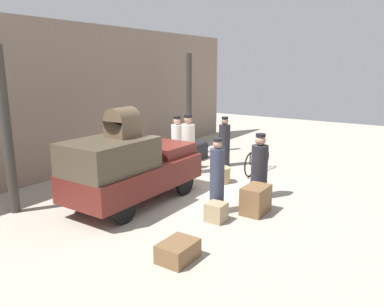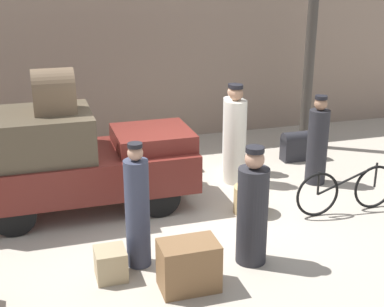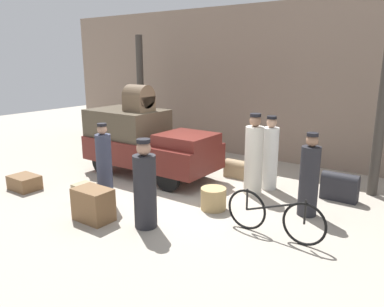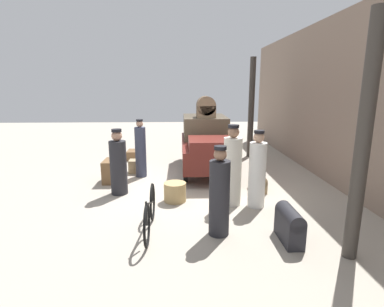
{
  "view_description": "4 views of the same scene",
  "coord_description": "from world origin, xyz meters",
  "px_view_note": "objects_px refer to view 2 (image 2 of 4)",
  "views": [
    {
      "loc": [
        -7.86,
        -5.22,
        3.22
      ],
      "look_at": [
        0.2,
        0.2,
        0.95
      ],
      "focal_mm": 35.0,
      "sensor_mm": 36.0,
      "label": 1
    },
    {
      "loc": [
        -2.13,
        -7.46,
        3.79
      ],
      "look_at": [
        0.2,
        0.2,
        0.95
      ],
      "focal_mm": 50.0,
      "sensor_mm": 36.0,
      "label": 2
    },
    {
      "loc": [
        4.8,
        -6.26,
        2.98
      ],
      "look_at": [
        0.2,
        0.2,
        0.95
      ],
      "focal_mm": 35.0,
      "sensor_mm": 36.0,
      "label": 3
    },
    {
      "loc": [
        7.66,
        -0.09,
        2.62
      ],
      "look_at": [
        0.2,
        0.2,
        0.95
      ],
      "focal_mm": 28.0,
      "sensor_mm": 36.0,
      "label": 4
    }
  ],
  "objects_px": {
    "trunk_large_brown": "(111,264)",
    "trunk_on_truck_roof": "(54,92)",
    "porter_carrying_trunk": "(137,210)",
    "wicker_basket": "(250,200)",
    "trunk_wicker_pale": "(300,145)",
    "porter_with_bicycle": "(317,144)",
    "porter_standing_middle": "(232,132)",
    "bicycle": "(346,190)",
    "conductor_in_dark_uniform": "(252,211)",
    "truck": "(71,158)",
    "porter_lifting_near_truck": "(235,139)",
    "trunk_barrel_dark": "(176,160)",
    "suitcase_small_leather": "(189,266)"
  },
  "relations": [
    {
      "from": "trunk_large_brown",
      "to": "trunk_on_truck_roof",
      "type": "bearing_deg",
      "value": 101.16
    },
    {
      "from": "porter_carrying_trunk",
      "to": "trunk_large_brown",
      "type": "relative_size",
      "value": 4.24
    },
    {
      "from": "wicker_basket",
      "to": "trunk_wicker_pale",
      "type": "relative_size",
      "value": 0.68
    },
    {
      "from": "trunk_large_brown",
      "to": "trunk_on_truck_roof",
      "type": "distance_m",
      "value": 2.86
    },
    {
      "from": "porter_carrying_trunk",
      "to": "porter_with_bicycle",
      "type": "bearing_deg",
      "value": 26.85
    },
    {
      "from": "trunk_on_truck_roof",
      "to": "porter_standing_middle",
      "type": "bearing_deg",
      "value": 14.85
    },
    {
      "from": "bicycle",
      "to": "porter_standing_middle",
      "type": "bearing_deg",
      "value": 116.17
    },
    {
      "from": "porter_standing_middle",
      "to": "conductor_in_dark_uniform",
      "type": "bearing_deg",
      "value": -106.5
    },
    {
      "from": "wicker_basket",
      "to": "conductor_in_dark_uniform",
      "type": "distance_m",
      "value": 1.59
    },
    {
      "from": "porter_with_bicycle",
      "to": "wicker_basket",
      "type": "bearing_deg",
      "value": -153.45
    },
    {
      "from": "truck",
      "to": "trunk_large_brown",
      "type": "height_order",
      "value": "truck"
    },
    {
      "from": "wicker_basket",
      "to": "porter_carrying_trunk",
      "type": "height_order",
      "value": "porter_carrying_trunk"
    },
    {
      "from": "porter_lifting_near_truck",
      "to": "truck",
      "type": "bearing_deg",
      "value": -173.34
    },
    {
      "from": "conductor_in_dark_uniform",
      "to": "trunk_on_truck_roof",
      "type": "xyz_separation_m",
      "value": [
        -2.31,
        2.34,
        1.23
      ]
    },
    {
      "from": "porter_standing_middle",
      "to": "trunk_large_brown",
      "type": "height_order",
      "value": "porter_standing_middle"
    },
    {
      "from": "porter_standing_middle",
      "to": "porter_with_bicycle",
      "type": "relative_size",
      "value": 1.05
    },
    {
      "from": "porter_carrying_trunk",
      "to": "wicker_basket",
      "type": "bearing_deg",
      "value": 27.1
    },
    {
      "from": "porter_lifting_near_truck",
      "to": "porter_carrying_trunk",
      "type": "xyz_separation_m",
      "value": [
        -2.26,
        -2.33,
        -0.04
      ]
    },
    {
      "from": "bicycle",
      "to": "trunk_large_brown",
      "type": "relative_size",
      "value": 4.43
    },
    {
      "from": "truck",
      "to": "trunk_large_brown",
      "type": "relative_size",
      "value": 8.84
    },
    {
      "from": "porter_with_bicycle",
      "to": "trunk_wicker_pale",
      "type": "relative_size",
      "value": 2.16
    },
    {
      "from": "trunk_wicker_pale",
      "to": "trunk_barrel_dark",
      "type": "relative_size",
      "value": 1.27
    },
    {
      "from": "conductor_in_dark_uniform",
      "to": "porter_with_bicycle",
      "type": "bearing_deg",
      "value": 45.15
    },
    {
      "from": "truck",
      "to": "conductor_in_dark_uniform",
      "type": "bearing_deg",
      "value": -47.72
    },
    {
      "from": "porter_lifting_near_truck",
      "to": "trunk_large_brown",
      "type": "xyz_separation_m",
      "value": [
        -2.67,
        -2.55,
        -0.63
      ]
    },
    {
      "from": "trunk_wicker_pale",
      "to": "trunk_on_truck_roof",
      "type": "xyz_separation_m",
      "value": [
        -4.81,
        -1.05,
        1.65
      ]
    },
    {
      "from": "porter_carrying_trunk",
      "to": "suitcase_small_leather",
      "type": "xyz_separation_m",
      "value": [
        0.48,
        -0.73,
        -0.48
      ]
    },
    {
      "from": "trunk_large_brown",
      "to": "suitcase_small_leather",
      "type": "bearing_deg",
      "value": -29.61
    },
    {
      "from": "porter_with_bicycle",
      "to": "trunk_large_brown",
      "type": "bearing_deg",
      "value": -152.93
    },
    {
      "from": "porter_carrying_trunk",
      "to": "porter_with_bicycle",
      "type": "height_order",
      "value": "porter_carrying_trunk"
    },
    {
      "from": "porter_lifting_near_truck",
      "to": "suitcase_small_leather",
      "type": "xyz_separation_m",
      "value": [
        -1.78,
        -3.06,
        -0.52
      ]
    },
    {
      "from": "conductor_in_dark_uniform",
      "to": "trunk_on_truck_roof",
      "type": "relative_size",
      "value": 2.45
    },
    {
      "from": "trunk_large_brown",
      "to": "porter_lifting_near_truck",
      "type": "bearing_deg",
      "value": 43.76
    },
    {
      "from": "trunk_on_truck_roof",
      "to": "trunk_large_brown",
      "type": "bearing_deg",
      "value": -78.84
    },
    {
      "from": "porter_carrying_trunk",
      "to": "trunk_barrel_dark",
      "type": "distance_m",
      "value": 3.5
    },
    {
      "from": "trunk_wicker_pale",
      "to": "suitcase_small_leather",
      "type": "height_order",
      "value": "suitcase_small_leather"
    },
    {
      "from": "conductor_in_dark_uniform",
      "to": "suitcase_small_leather",
      "type": "xyz_separation_m",
      "value": [
        -0.98,
        -0.37,
        -0.43
      ]
    },
    {
      "from": "wicker_basket",
      "to": "truck",
      "type": "bearing_deg",
      "value": 160.64
    },
    {
      "from": "trunk_wicker_pale",
      "to": "trunk_on_truck_roof",
      "type": "relative_size",
      "value": 1.14
    },
    {
      "from": "bicycle",
      "to": "trunk_barrel_dark",
      "type": "xyz_separation_m",
      "value": [
        -2.13,
        2.56,
        -0.16
      ]
    },
    {
      "from": "bicycle",
      "to": "trunk_large_brown",
      "type": "xyz_separation_m",
      "value": [
        -3.92,
        -0.83,
        -0.18
      ]
    },
    {
      "from": "trunk_barrel_dark",
      "to": "trunk_wicker_pale",
      "type": "bearing_deg",
      "value": -2.81
    },
    {
      "from": "wicker_basket",
      "to": "suitcase_small_leather",
      "type": "xyz_separation_m",
      "value": [
        -1.55,
        -1.77,
        0.09
      ]
    },
    {
      "from": "bicycle",
      "to": "trunk_on_truck_roof",
      "type": "bearing_deg",
      "value": 162.43
    },
    {
      "from": "conductor_in_dark_uniform",
      "to": "trunk_large_brown",
      "type": "bearing_deg",
      "value": 175.92
    },
    {
      "from": "porter_standing_middle",
      "to": "porter_carrying_trunk",
      "type": "relative_size",
      "value": 1.01
    },
    {
      "from": "porter_lifting_near_truck",
      "to": "trunk_large_brown",
      "type": "bearing_deg",
      "value": -136.24
    },
    {
      "from": "trunk_large_brown",
      "to": "truck",
      "type": "bearing_deg",
      "value": 96.77
    },
    {
      "from": "wicker_basket",
      "to": "porter_standing_middle",
      "type": "relative_size",
      "value": 0.3
    },
    {
      "from": "truck",
      "to": "porter_standing_middle",
      "type": "height_order",
      "value": "porter_standing_middle"
    }
  ]
}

